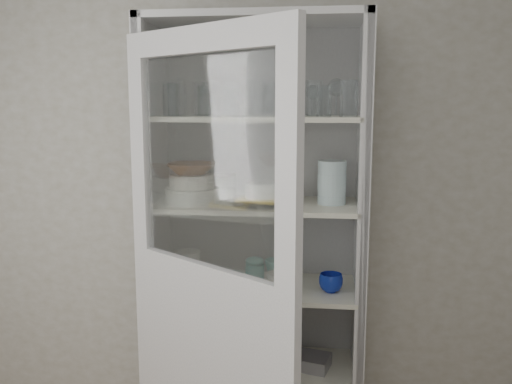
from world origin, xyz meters
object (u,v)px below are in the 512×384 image
Objects in this scene: goblet_0 at (206,97)px; glass_platter at (262,202)px; terracotta_bowl at (192,168)px; cupboard_door at (208,320)px; pantry_cabinet at (257,264)px; measuring_cups at (194,284)px; white_ramekin at (262,190)px; white_canister at (188,265)px; goblet_1 at (213,96)px; mug_teal at (276,270)px; tin_box at (308,361)px; goblet_3 at (336,95)px; plate_stack_back at (214,185)px; teal_jar at (255,272)px; cream_bowl at (192,181)px; mug_blue at (331,283)px; cream_dish at (249,354)px; goblet_2 at (312,99)px; yellow_trivet at (262,199)px; mug_white at (278,283)px; plate_stack_front at (192,195)px.

goblet_0 is 0.58× the size of glass_platter.
cupboard_door is at bearing -70.24° from terracotta_bowl.
goblet_0 is at bearing 177.28° from pantry_cabinet.
pantry_cabinet reaches higher than measuring_cups.
white_ramekin is 0.54m from white_canister.
pantry_cabinet is 11.49× the size of goblet_1.
mug_teal is 0.55× the size of tin_box.
goblet_0 is 0.91× the size of goblet_3.
teal_jar is (0.22, -0.11, -0.40)m from plate_stack_back.
goblet_3 is at bearing 4.17° from goblet_0.
white_canister is (-0.43, -0.03, 0.02)m from mug_teal.
terracotta_bowl is 0.54m from measuring_cups.
pantry_cabinet is at bearing 20.68° from terracotta_bowl.
teal_jar is (0.29, 0.07, -0.51)m from terracotta_bowl.
tin_box is at bearing 2.76° from cream_bowl.
mug_blue is 0.57m from cream_dish.
cupboard_door is 12.93× the size of goblet_2.
yellow_trivet is 0.86× the size of cream_dish.
mug_white is at bearing -122.82° from goblet_2.
cupboard_door is 0.77m from plate_stack_back.
cream_dish is (0.31, -0.03, -0.44)m from white_canister.
plate_stack_back is 1.93× the size of mug_teal.
plate_stack_back is 0.31m from glass_platter.
goblet_3 is at bearing 29.53° from mug_teal.
cream_dish is at bearing -121.16° from pantry_cabinet.
mug_white is at bearing -32.37° from goblet_1.
goblet_2 is at bearing -166.84° from goblet_3.
plate_stack_front is at bearing -166.52° from teal_jar.
goblet_0 is 1.55× the size of teal_jar.
cream_dish is (0.10, 0.49, -0.38)m from cupboard_door.
mug_teal is at bearing 23.00° from measuring_cups.
mug_teal is (-0.26, 0.13, 0.01)m from mug_blue.
white_ramekin is 0.41m from teal_jar.
goblet_2 is at bearing 6.85° from pantry_cabinet.
cream_dish is at bearing 114.27° from cupboard_door.
white_canister is (-0.09, -0.04, -0.81)m from goblet_0.
pantry_cabinet is 18.55× the size of mug_teal.
mug_white is at bearing -36.69° from plate_stack_back.
goblet_3 is at bearing 96.60° from mug_blue.
cupboard_door is 18.64× the size of measuring_cups.
tin_box is at bearing 2.76° from plate_stack_front.
mug_blue is at bearing -58.05° from goblet_2.
plate_stack_front is 1.34× the size of yellow_trivet.
plate_stack_front is 0.32m from yellow_trivet.
pantry_cabinet is 0.84m from goblet_2.
plate_stack_back is 0.30m from white_ramekin.
white_canister is at bearing -174.75° from goblet_2.
white_canister is at bearing 173.83° from cream_dish.
glass_platter is 2.78× the size of mug_white.
measuring_cups is at bearing -100.95° from goblet_0.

